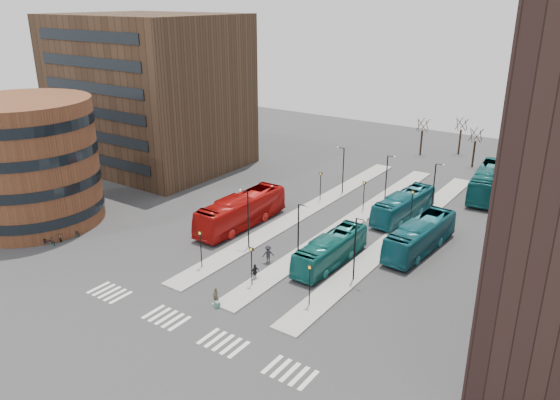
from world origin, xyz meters
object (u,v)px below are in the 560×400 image
Objects in this scene: teal_bus_c at (420,236)px; bicycle_near at (47,241)px; teal_bus_a at (331,250)px; commuter_c at (268,254)px; traveller at (216,296)px; commuter_b at (255,272)px; commuter_a at (232,229)px; teal_bus_b at (404,205)px; bicycle_mid at (59,237)px; bicycle_far at (72,232)px; teal_bus_d at (488,181)px; red_bus at (241,211)px; suitcase at (217,305)px.

teal_bus_c is 38.36m from bicycle_near.
teal_bus_a is 5.79× the size of commuter_c.
teal_bus_c is 7.61× the size of traveller.
commuter_c is at bearing 29.97° from commuter_b.
commuter_a is at bearing 111.51° from traveller.
teal_bus_a reaches higher than traveller.
teal_bus_b is 38.29m from bicycle_mid.
bicycle_far reaches higher than bicycle_mid.
teal_bus_d is at bearing -24.72° from bicycle_mid.
commuter_a is (1.00, -2.90, -0.94)m from red_bus.
suitcase is at bearing -164.54° from commuter_b.
commuter_c is (-5.09, -3.21, -0.56)m from teal_bus_a.
red_bus is 16.76m from traveller.
commuter_a is 7.31m from commuter_c.
traveller is at bearing -96.22° from teal_bus_b.
bicycle_far is (-13.33, -12.61, -1.32)m from red_bus.
traveller is (-5.41, -26.88, -0.78)m from teal_bus_b.
bicycle_far is at bearing -136.81° from teal_bus_d.
teal_bus_a is at bearing -85.84° from bicycle_far.
teal_bus_d is 7.29× the size of commuter_c.
teal_bus_d reaches higher than bicycle_near.
red_bus reaches higher than bicycle_near.
red_bus reaches higher than bicycle_mid.
commuter_c is (-1.31, 9.06, 0.65)m from suitcase.
traveller is (-0.44, 0.38, 0.51)m from suitcase.
commuter_b is at bearing -62.47° from bicycle_mid.
teal_bus_b is 22.37m from commuter_b.
teal_bus_d is 37.05m from commuter_b.
red_bus is 7.07× the size of bicycle_far.
teal_bus_a is at bearing 58.18° from traveller.
bicycle_near is at bearing 162.93° from bicycle_far.
bicycle_near is at bearing -21.34° from commuter_c.
commuter_a is (-11.87, -0.46, -0.60)m from teal_bus_a.
teal_bus_a is 11.89m from commuter_a.
teal_bus_b is at bearing -64.16° from bicycle_near.
teal_bus_a reaches higher than commuter_b.
teal_bus_a is at bearing -51.02° from bicycle_mid.
commuter_c is at bearing -35.20° from red_bus.
teal_bus_d is 34.06m from commuter_c.
bicycle_near is (-27.37, -28.12, -1.07)m from teal_bus_b.
teal_bus_b is at bearing 88.26° from suitcase.
red_bus reaches higher than teal_bus_b.
teal_bus_b reaches higher than bicycle_far.
suitcase is at bearing -106.07° from teal_bus_a.
bicycle_far is (-26.19, -10.17, -0.98)m from teal_bus_a.
bicycle_far is at bearing 14.79° from bicycle_mid.
suitcase is 0.28× the size of bicycle_far.
teal_bus_b is at bearing -30.86° from bicycle_mid.
bicycle_far is at bearing 50.38° from commuter_a.
bicycle_mid is (-27.37, -26.75, -1.08)m from teal_bus_b.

